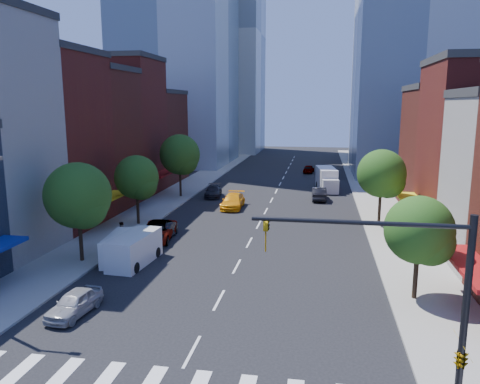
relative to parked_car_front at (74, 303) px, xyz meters
The scene contains 26 objects.
ground 8.01m from the parked_car_front, 20.07° to the right, with size 220.00×220.00×0.00m, color black.
sidewalk_left 37.60m from the parked_car_front, 97.64° to the left, with size 5.00×120.00×0.15m, color gray.
sidewalk_right 42.29m from the parked_car_front, 61.77° to the left, with size 5.00×120.00×0.15m, color gray.
bldg_left_2 23.48m from the parked_car_front, 127.24° to the left, with size 12.00×9.00×16.00m, color #5E1916.
bldg_left_3 30.31m from the parked_car_front, 117.21° to the left, with size 12.00×8.00×15.00m, color #561E15.
bldg_left_4 38.10m from the parked_car_front, 111.22° to the left, with size 12.00×9.00×17.00m, color #5E1916.
bldg_left_5 46.64m from the parked_car_front, 106.96° to the left, with size 12.00×10.00×13.00m, color #561E15.
bldg_right_3 42.70m from the parked_car_front, 47.64° to the left, with size 12.00×10.00×13.00m, color #561E15.
tower_far_w 96.79m from the parked_car_front, 96.49° to the left, with size 18.00×18.00×56.00m, color #9EA5AD.
traffic_signal 19.20m from the parked_car_front, 22.54° to the right, with size 7.24×2.24×8.00m.
tree_left_near 9.97m from the parked_car_front, 115.18° to the left, with size 4.80×4.80×7.30m.
tree_left_mid 19.94m from the parked_car_front, 101.34° to the left, with size 4.20×4.20×6.65m.
tree_left_far 33.71m from the parked_car_front, 96.61° to the left, with size 5.00×5.00×7.75m.
tree_right_near 20.15m from the parked_car_front, 15.14° to the left, with size 4.00×4.00×6.20m.
tree_right_far 30.36m from the parked_car_front, 50.44° to the left, with size 4.60×4.60×7.20m.
parked_car_front is the anchor object (origin of this frame).
parked_car_second 15.12m from the parked_car_front, 90.00° to the left, with size 1.43×4.09×1.35m, color black.
parked_car_third 14.69m from the parked_car_front, 91.83° to the left, with size 2.66×5.76×1.60m, color #999999.
parked_car_rear 34.19m from the parked_car_front, 90.00° to the left, with size 1.95×4.79×1.39m, color black.
cargo_van_near 9.08m from the parked_car_front, 97.85° to the left, with size 2.43×4.87×1.99m.
cargo_van_far 8.49m from the parked_car_front, 90.08° to the left, with size 2.51×5.39×2.23m.
taxi 28.47m from the parked_car_front, 82.63° to the left, with size 2.23×5.48×1.59m, color #FFA50D.
traffic_car_oncoming 36.93m from the parked_car_front, 69.09° to the left, with size 1.68×4.80×1.58m, color black.
traffic_car_far 58.51m from the parked_car_front, 78.85° to the left, with size 1.60×3.98×1.35m, color #999999.
box_truck 43.87m from the parked_car_front, 71.15° to the left, with size 3.13×7.60×2.97m.
pedestrian_far 13.42m from the parked_car_front, 102.92° to the left, with size 0.85×0.66×1.75m, color #999999.
Camera 1 is at (5.71, -19.69, 11.54)m, focal length 35.00 mm.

